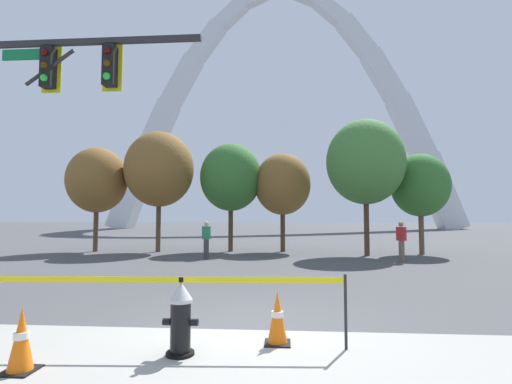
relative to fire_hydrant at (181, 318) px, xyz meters
The scene contains 15 objects.
ground_plane 1.51m from the fire_hydrant, 60.14° to the left, with size 240.00×240.00×0.00m, color #474749.
fire_hydrant is the anchor object (origin of this frame).
caution_tape_barrier 0.59m from the fire_hydrant, 158.05° to the left, with size 5.36×0.35×1.00m.
traffic_cone_by_hydrant 1.34m from the fire_hydrant, 23.04° to the left, with size 0.36×0.36×0.73m.
traffic_cone_mid_sidewalk 1.81m from the fire_hydrant, 158.21° to the right, with size 0.36×0.36×0.73m.
traffic_signal_gantry 6.20m from the fire_hydrant, 144.24° to the left, with size 5.02×0.44×6.00m.
monument_arch 56.59m from the fire_hydrant, 89.24° to the left, with size 53.91×3.34×38.98m.
tree_far_left 16.97m from the fire_hydrant, 120.34° to the left, with size 3.08×3.08×5.39m.
tree_left_mid 15.78m from the fire_hydrant, 109.57° to the left, with size 3.54×3.54×6.19m.
tree_center_left 15.45m from the fire_hydrant, 95.64° to the left, with size 3.21×3.21×5.62m.
tree_center_right 15.40m from the fire_hydrant, 85.38° to the left, with size 2.90×2.90×5.07m.
tree_right_mid 14.78m from the fire_hydrant, 69.03° to the left, with size 3.63×3.63×6.35m.
tree_far_right 16.47m from the fire_hydrant, 61.02° to the left, with size 2.76×2.76×4.83m.
pedestrian_walking_left 11.46m from the fire_hydrant, 100.02° to the left, with size 0.35×0.22×1.59m.
pedestrian_standing_center 12.32m from the fire_hydrant, 61.22° to the left, with size 0.37×0.39×1.59m.
Camera 1 is at (0.63, -6.23, 1.77)m, focal length 27.17 mm.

